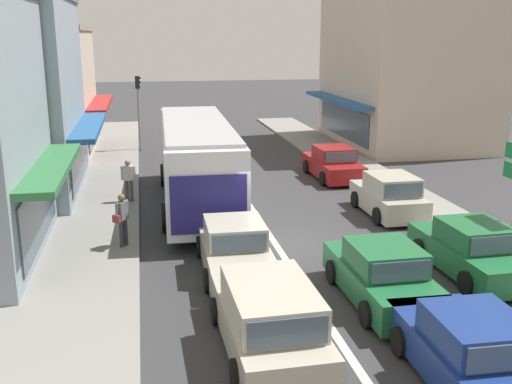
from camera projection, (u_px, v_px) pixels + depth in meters
name	position (u px, v px, depth m)	size (l,w,h in m)	color
ground_plane	(276.00, 245.00, 18.70)	(140.00, 140.00, 0.00)	#353538
lane_centre_line	(253.00, 209.00, 22.50)	(0.20, 28.00, 0.01)	silver
sidewalk_left	(71.00, 203.00, 23.14)	(5.20, 44.00, 0.14)	gray
kerb_right	(387.00, 187.00, 25.51)	(2.80, 44.00, 0.12)	gray
shopfront_far_end	(22.00, 92.00, 32.10)	(8.21, 8.90, 6.83)	beige
building_right_far	(406.00, 57.00, 35.05)	(8.53, 10.39, 10.19)	beige
city_bus	(197.00, 158.00, 22.55)	(2.97, 10.93, 3.23)	silver
sedan_queue_far_back	(382.00, 276.00, 14.60)	(1.91, 4.20, 1.47)	#1E6638
sedan_queue_gap_filler	(235.00, 249.00, 16.45)	(1.96, 4.23, 1.47)	#B7B29E
wagon_adjacent_lane_lead	(268.00, 319.00, 12.20)	(1.99, 4.53, 1.58)	#B7B29E
sedan_adjacent_lane_trail	(472.00, 355.00, 10.99)	(1.98, 4.24, 1.47)	navy
parked_sedan_kerb_front	(472.00, 251.00, 16.29)	(1.96, 4.23, 1.47)	#1E6638
parked_hatchback_kerb_second	(389.00, 196.00, 21.62)	(1.83, 3.70, 1.54)	#B7B29E
parked_sedan_kerb_third	(333.00, 164.00, 27.25)	(1.96, 4.23, 1.47)	maroon
traffic_light_downstreet	(138.00, 101.00, 33.02)	(0.33, 0.24, 4.20)	gray
pedestrian_with_handbag_near	(122.00, 217.00, 17.97)	(0.49, 0.61, 1.63)	#333338
pedestrian_browsing_midblock	(128.00, 178.00, 22.85)	(0.56, 0.29, 1.63)	#4C4742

